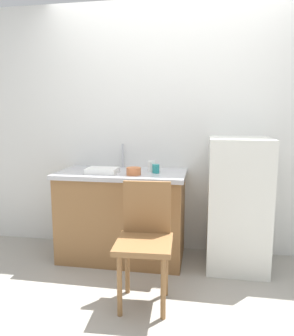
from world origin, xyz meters
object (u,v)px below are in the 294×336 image
refrigerator (237,203)px  cup_white (151,166)px  dish_tray (102,171)px  terracotta_bowl (134,171)px  cup_teal (156,169)px  chair (145,237)px

refrigerator → cup_white: refrigerator is taller
dish_tray → terracotta_bowl: bearing=-5.0°
dish_tray → cup_white: (0.43, 0.18, 0.03)m
dish_tray → cup_teal: 0.50m
refrigerator → cup_white: (-0.80, 0.05, 0.31)m
terracotta_bowl → cup_teal: 0.22m
dish_tray → cup_white: size_ratio=2.79×
refrigerator → terracotta_bowl: bearing=-170.6°
refrigerator → cup_white: size_ratio=11.82×
chair → dish_tray: 0.87m
refrigerator → terracotta_bowl: 0.99m
terracotta_bowl → cup_white: bearing=57.7°
cup_teal → dish_tray: bearing=-168.3°
cup_white → cup_teal: bearing=-54.1°
chair → cup_white: cup_white is taller
refrigerator → chair: (-0.72, -0.73, -0.09)m
cup_teal → terracotta_bowl: bearing=-145.1°
cup_teal → chair: bearing=-88.0°
dish_tray → terracotta_bowl: size_ratio=2.15×
refrigerator → cup_teal: refrigerator is taller
dish_tray → terracotta_bowl: terracotta_bowl is taller
chair → refrigerator: bearing=42.0°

